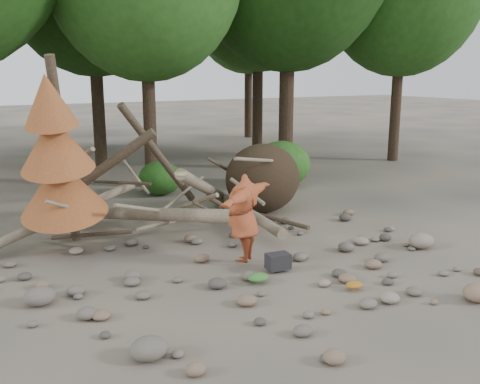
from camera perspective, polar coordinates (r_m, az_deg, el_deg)
ground at (r=10.66m, az=2.31°, el=-9.14°), size 120.00×120.00×0.00m
deadfall_pile at (r=14.88m, az=0.64°, el=1.06°), size 8.55×5.24×3.30m
dead_conifer at (r=12.15m, az=-18.89°, el=3.26°), size 2.06×2.16×4.35m
bush_mid at (r=17.64m, az=-8.51°, el=1.49°), size 1.40×1.40×1.12m
bush_right at (r=18.75m, az=4.47°, el=3.01°), size 2.00×2.00×1.60m
frisbee_thrower at (r=11.06m, az=0.34°, el=-2.78°), size 2.56×1.88×2.02m
backpack at (r=10.95m, az=4.07°, el=-7.67°), size 0.50×0.36×0.31m
cloth_green at (r=10.36m, az=1.94°, el=-9.33°), size 0.42×0.35×0.16m
cloth_orange at (r=10.28m, az=12.08°, el=-9.92°), size 0.33×0.27×0.12m
boulder_front_left at (r=7.95m, az=-9.69°, el=-16.12°), size 0.54×0.49×0.32m
boulder_front_right at (r=10.47m, az=24.02°, el=-9.78°), size 0.53×0.48×0.32m
boulder_mid_right at (r=12.99m, az=18.77°, el=-4.94°), size 0.59×0.53×0.35m
boulder_mid_left at (r=10.07m, az=-20.60°, el=-10.36°), size 0.54×0.49×0.32m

